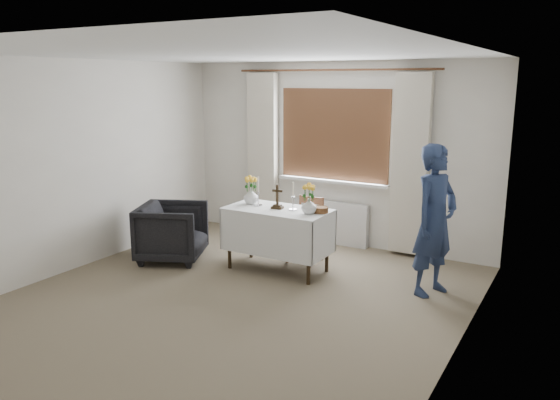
# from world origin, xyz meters

# --- Properties ---
(ground) EXTENTS (5.00, 5.00, 0.00)m
(ground) POSITION_xyz_m (0.00, 0.00, 0.00)
(ground) COLOR #7E7557
(ground) RESTS_ON ground
(altar_table) EXTENTS (1.24, 0.64, 0.76)m
(altar_table) POSITION_xyz_m (-0.08, 1.08, 0.38)
(altar_table) COLOR white
(altar_table) RESTS_ON ground
(wooden_chair) EXTENTS (0.39, 0.39, 0.82)m
(wooden_chair) POSITION_xyz_m (0.06, 1.53, 0.41)
(wooden_chair) COLOR brown
(wooden_chair) RESTS_ON ground
(armchair) EXTENTS (1.05, 1.04, 0.73)m
(armchair) POSITION_xyz_m (-1.43, 0.74, 0.37)
(armchair) COLOR black
(armchair) RESTS_ON ground
(person) EXTENTS (0.58, 0.69, 1.62)m
(person) POSITION_xyz_m (1.72, 1.29, 0.81)
(person) COLOR navy
(person) RESTS_ON ground
(radiator) EXTENTS (1.10, 0.10, 0.60)m
(radiator) POSITION_xyz_m (0.00, 2.42, 0.30)
(radiator) COLOR silver
(radiator) RESTS_ON ground
(wooden_cross) EXTENTS (0.15, 0.12, 0.29)m
(wooden_cross) POSITION_xyz_m (-0.08, 1.09, 0.91)
(wooden_cross) COLOR black
(wooden_cross) RESTS_ON altar_table
(candlestick_left) EXTENTS (0.13, 0.13, 0.36)m
(candlestick_left) POSITION_xyz_m (-0.36, 1.10, 0.94)
(candlestick_left) COLOR silver
(candlestick_left) RESTS_ON altar_table
(candlestick_right) EXTENTS (0.11, 0.11, 0.33)m
(candlestick_right) POSITION_xyz_m (0.11, 1.12, 0.93)
(candlestick_right) COLOR silver
(candlestick_right) RESTS_ON altar_table
(flower_vase_left) EXTENTS (0.19, 0.19, 0.19)m
(flower_vase_left) POSITION_xyz_m (-0.49, 1.15, 0.86)
(flower_vase_left) COLOR silver
(flower_vase_left) RESTS_ON altar_table
(flower_vase_right) EXTENTS (0.23, 0.23, 0.18)m
(flower_vase_right) POSITION_xyz_m (0.36, 1.05, 0.85)
(flower_vase_right) COLOR silver
(flower_vase_right) RESTS_ON altar_table
(wicker_basket) EXTENTS (0.23, 0.23, 0.07)m
(wicker_basket) POSITION_xyz_m (0.44, 1.17, 0.80)
(wicker_basket) COLOR brown
(wicker_basket) RESTS_ON altar_table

